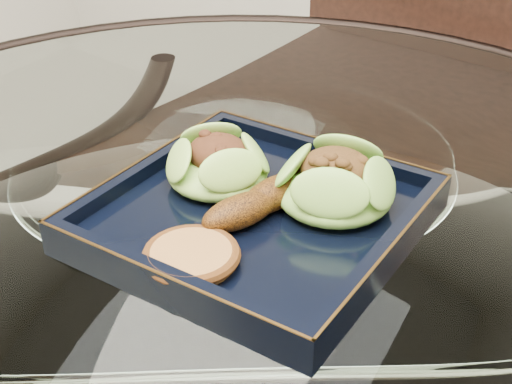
% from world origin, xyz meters
% --- Properties ---
extents(dining_table, '(1.13, 1.13, 0.77)m').
position_xyz_m(dining_table, '(-0.00, -0.00, 0.60)').
color(dining_table, white).
rests_on(dining_table, ground).
extents(dining_chair, '(0.46, 0.46, 0.93)m').
position_xyz_m(dining_chair, '(-0.03, 0.52, 0.52)').
color(dining_chair, black).
rests_on(dining_chair, ground).
extents(navy_plate, '(0.29, 0.29, 0.02)m').
position_xyz_m(navy_plate, '(0.05, -0.05, 0.77)').
color(navy_plate, black).
rests_on(navy_plate, dining_table).
extents(lettuce_wrap_left, '(0.13, 0.13, 0.04)m').
position_xyz_m(lettuce_wrap_left, '(-0.00, -0.03, 0.80)').
color(lettuce_wrap_left, '#61952B').
rests_on(lettuce_wrap_left, navy_plate).
extents(lettuce_wrap_right, '(0.13, 0.13, 0.04)m').
position_xyz_m(lettuce_wrap_right, '(0.11, -0.01, 0.80)').
color(lettuce_wrap_right, '#71AA31').
rests_on(lettuce_wrap_right, navy_plate).
extents(roasted_plantain, '(0.08, 0.16, 0.03)m').
position_xyz_m(roasted_plantain, '(0.06, -0.04, 0.80)').
color(roasted_plantain, '#5D3009').
rests_on(roasted_plantain, navy_plate).
extents(crumb_patty, '(0.09, 0.09, 0.01)m').
position_xyz_m(crumb_patty, '(0.04, -0.15, 0.79)').
color(crumb_patty, '#A56E37').
rests_on(crumb_patty, navy_plate).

